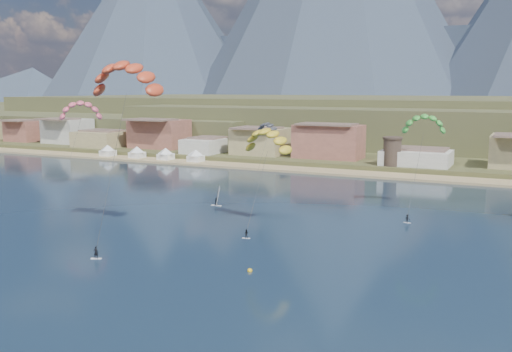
{
  "coord_description": "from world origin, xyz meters",
  "views": [
    {
      "loc": [
        41.27,
        -53.32,
        24.61
      ],
      "look_at": [
        0.0,
        32.0,
        10.0
      ],
      "focal_mm": 39.83,
      "sensor_mm": 36.0,
      "label": 1
    }
  ],
  "objects_px": {
    "kitesurfer_red": "(126,73)",
    "kitesurfer_green": "(424,122)",
    "watchtower": "(392,151)",
    "kitesurfer_yellow": "(267,137)",
    "windsurfer": "(217,200)",
    "buoy": "(250,271)"
  },
  "relations": [
    {
      "from": "kitesurfer_yellow",
      "to": "windsurfer",
      "type": "distance_m",
      "value": 25.24
    },
    {
      "from": "windsurfer",
      "to": "kitesurfer_green",
      "type": "bearing_deg",
      "value": 19.98
    },
    {
      "from": "kitesurfer_red",
      "to": "kitesurfer_green",
      "type": "bearing_deg",
      "value": 47.09
    },
    {
      "from": "kitesurfer_green",
      "to": "windsurfer",
      "type": "xyz_separation_m",
      "value": [
        -39.65,
        -14.42,
        -16.78
      ]
    },
    {
      "from": "watchtower",
      "to": "kitesurfer_red",
      "type": "relative_size",
      "value": 0.28
    },
    {
      "from": "watchtower",
      "to": "kitesurfer_green",
      "type": "height_order",
      "value": "kitesurfer_green"
    },
    {
      "from": "kitesurfer_yellow",
      "to": "windsurfer",
      "type": "xyz_separation_m",
      "value": [
        -16.99,
        11.33,
        -14.83
      ]
    },
    {
      "from": "kitesurfer_yellow",
      "to": "kitesurfer_green",
      "type": "relative_size",
      "value": 0.89
    },
    {
      "from": "watchtower",
      "to": "buoy",
      "type": "bearing_deg",
      "value": -88.19
    },
    {
      "from": "watchtower",
      "to": "kitesurfer_green",
      "type": "distance_m",
      "value": 54.27
    },
    {
      "from": "watchtower",
      "to": "kitesurfer_yellow",
      "type": "bearing_deg",
      "value": -94.26
    },
    {
      "from": "kitesurfer_red",
      "to": "kitesurfer_green",
      "type": "distance_m",
      "value": 59.28
    },
    {
      "from": "windsurfer",
      "to": "buoy",
      "type": "xyz_separation_m",
      "value": [
        25.84,
        -36.25,
        -1.19
      ]
    },
    {
      "from": "kitesurfer_red",
      "to": "watchtower",
      "type": "bearing_deg",
      "value": 76.19
    },
    {
      "from": "kitesurfer_yellow",
      "to": "kitesurfer_red",
      "type": "bearing_deg",
      "value": -135.1
    },
    {
      "from": "kitesurfer_red",
      "to": "kitesurfer_yellow",
      "type": "xyz_separation_m",
      "value": [
        17.23,
        17.17,
        -10.94
      ]
    },
    {
      "from": "watchtower",
      "to": "kitesurfer_yellow",
      "type": "xyz_separation_m",
      "value": [
        -5.66,
        -75.94,
        9.76
      ]
    },
    {
      "from": "watchtower",
      "to": "kitesurfer_red",
      "type": "distance_m",
      "value": 98.09
    },
    {
      "from": "kitesurfer_green",
      "to": "windsurfer",
      "type": "relative_size",
      "value": 5.29
    },
    {
      "from": "kitesurfer_yellow",
      "to": "kitesurfer_green",
      "type": "height_order",
      "value": "kitesurfer_green"
    },
    {
      "from": "kitesurfer_red",
      "to": "kitesurfer_green",
      "type": "relative_size",
      "value": 1.42
    },
    {
      "from": "kitesurfer_red",
      "to": "kitesurfer_yellow",
      "type": "relative_size",
      "value": 1.59
    }
  ]
}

